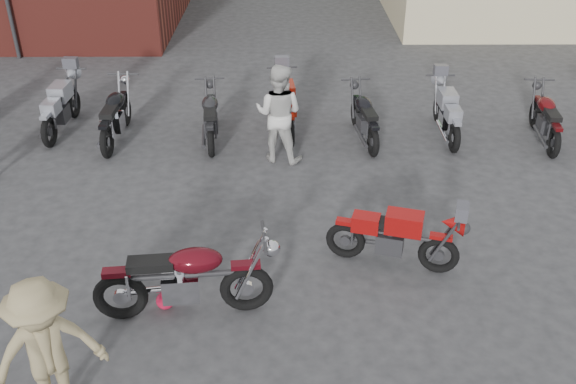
{
  "coord_description": "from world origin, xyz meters",
  "views": [
    {
      "loc": [
        0.24,
        -6.34,
        5.46
      ],
      "look_at": [
        0.28,
        1.42,
        0.9
      ],
      "focal_mm": 40.0,
      "sensor_mm": 36.0,
      "label": 1
    }
  ],
  "objects_px": {
    "person_tan": "(47,354)",
    "row_bike_6": "(447,111)",
    "row_bike_3": "(210,114)",
    "sportbike": "(395,234)",
    "row_bike_5": "(364,115)",
    "row_bike_2": "(115,112)",
    "row_bike_7": "(546,115)",
    "helmet": "(165,300)",
    "person_light": "(279,114)",
    "row_bike_4": "(286,104)",
    "vintage_motorcycle": "(186,274)",
    "row_bike_1": "(60,104)"
  },
  "relations": [
    {
      "from": "row_bike_2",
      "to": "row_bike_6",
      "type": "height_order",
      "value": "row_bike_2"
    },
    {
      "from": "person_light",
      "to": "row_bike_3",
      "type": "distance_m",
      "value": 1.59
    },
    {
      "from": "row_bike_4",
      "to": "row_bike_7",
      "type": "distance_m",
      "value": 4.98
    },
    {
      "from": "person_light",
      "to": "person_tan",
      "type": "relative_size",
      "value": 1.03
    },
    {
      "from": "row_bike_7",
      "to": "person_tan",
      "type": "bearing_deg",
      "value": 136.97
    },
    {
      "from": "person_light",
      "to": "row_bike_6",
      "type": "distance_m",
      "value": 3.42
    },
    {
      "from": "row_bike_6",
      "to": "row_bike_4",
      "type": "bearing_deg",
      "value": 84.69
    },
    {
      "from": "person_tan",
      "to": "row_bike_6",
      "type": "relative_size",
      "value": 0.95
    },
    {
      "from": "vintage_motorcycle",
      "to": "sportbike",
      "type": "bearing_deg",
      "value": 14.65
    },
    {
      "from": "person_light",
      "to": "person_tan",
      "type": "distance_m",
      "value": 6.27
    },
    {
      "from": "helmet",
      "to": "row_bike_2",
      "type": "relative_size",
      "value": 0.12
    },
    {
      "from": "row_bike_5",
      "to": "row_bike_6",
      "type": "xyz_separation_m",
      "value": [
        1.62,
        0.17,
        0.01
      ]
    },
    {
      "from": "helmet",
      "to": "row_bike_5",
      "type": "xyz_separation_m",
      "value": [
        3.06,
        4.94,
        0.42
      ]
    },
    {
      "from": "sportbike",
      "to": "row_bike_6",
      "type": "height_order",
      "value": "row_bike_6"
    },
    {
      "from": "sportbike",
      "to": "person_tan",
      "type": "xyz_separation_m",
      "value": [
        -3.86,
        -2.61,
        0.36
      ]
    },
    {
      "from": "person_light",
      "to": "row_bike_3",
      "type": "xyz_separation_m",
      "value": [
        -1.32,
        0.81,
        -0.36
      ]
    },
    {
      "from": "row_bike_6",
      "to": "person_tan",
      "type": "bearing_deg",
      "value": 140.7
    },
    {
      "from": "vintage_motorcycle",
      "to": "row_bike_4",
      "type": "height_order",
      "value": "vintage_motorcycle"
    },
    {
      "from": "person_tan",
      "to": "row_bike_6",
      "type": "bearing_deg",
      "value": 21.01
    },
    {
      "from": "person_tan",
      "to": "row_bike_3",
      "type": "bearing_deg",
      "value": 51.94
    },
    {
      "from": "vintage_motorcycle",
      "to": "row_bike_5",
      "type": "bearing_deg",
      "value": 55.82
    },
    {
      "from": "helmet",
      "to": "row_bike_7",
      "type": "xyz_separation_m",
      "value": [
        6.52,
        4.87,
        0.42
      ]
    },
    {
      "from": "helmet",
      "to": "row_bike_4",
      "type": "height_order",
      "value": "row_bike_4"
    },
    {
      "from": "helmet",
      "to": "row_bike_6",
      "type": "distance_m",
      "value": 6.95
    },
    {
      "from": "person_light",
      "to": "vintage_motorcycle",
      "type": "bearing_deg",
      "value": 92.97
    },
    {
      "from": "row_bike_6",
      "to": "helmet",
      "type": "bearing_deg",
      "value": 137.07
    },
    {
      "from": "helmet",
      "to": "row_bike_2",
      "type": "height_order",
      "value": "row_bike_2"
    },
    {
      "from": "row_bike_6",
      "to": "row_bike_7",
      "type": "bearing_deg",
      "value": -97.9
    },
    {
      "from": "sportbike",
      "to": "helmet",
      "type": "bearing_deg",
      "value": -147.57
    },
    {
      "from": "sportbike",
      "to": "row_bike_1",
      "type": "xyz_separation_m",
      "value": [
        -5.94,
        4.51,
        0.04
      ]
    },
    {
      "from": "helmet",
      "to": "person_light",
      "type": "relative_size",
      "value": 0.13
    },
    {
      "from": "person_light",
      "to": "row_bike_6",
      "type": "xyz_separation_m",
      "value": [
        3.26,
        0.97,
        -0.37
      ]
    },
    {
      "from": "sportbike",
      "to": "row_bike_2",
      "type": "relative_size",
      "value": 0.9
    },
    {
      "from": "row_bike_1",
      "to": "row_bike_3",
      "type": "bearing_deg",
      "value": -96.01
    },
    {
      "from": "vintage_motorcycle",
      "to": "row_bike_6",
      "type": "relative_size",
      "value": 1.16
    },
    {
      "from": "row_bike_2",
      "to": "row_bike_3",
      "type": "height_order",
      "value": "row_bike_2"
    },
    {
      "from": "helmet",
      "to": "row_bike_1",
      "type": "height_order",
      "value": "row_bike_1"
    },
    {
      "from": "row_bike_3",
      "to": "sportbike",
      "type": "bearing_deg",
      "value": -149.38
    },
    {
      "from": "row_bike_2",
      "to": "row_bike_4",
      "type": "height_order",
      "value": "row_bike_2"
    },
    {
      "from": "row_bike_4",
      "to": "row_bike_6",
      "type": "relative_size",
      "value": 1.06
    },
    {
      "from": "sportbike",
      "to": "row_bike_4",
      "type": "height_order",
      "value": "row_bike_4"
    },
    {
      "from": "helmet",
      "to": "row_bike_2",
      "type": "bearing_deg",
      "value": 108.98
    },
    {
      "from": "person_light",
      "to": "row_bike_5",
      "type": "xyz_separation_m",
      "value": [
        1.63,
        0.8,
        -0.37
      ]
    },
    {
      "from": "row_bike_2",
      "to": "row_bike_7",
      "type": "relative_size",
      "value": 1.08
    },
    {
      "from": "person_tan",
      "to": "row_bike_7",
      "type": "bearing_deg",
      "value": 11.79
    },
    {
      "from": "row_bike_2",
      "to": "row_bike_6",
      "type": "relative_size",
      "value": 1.07
    },
    {
      "from": "vintage_motorcycle",
      "to": "row_bike_5",
      "type": "xyz_separation_m",
      "value": [
        2.74,
        5.06,
        -0.09
      ]
    },
    {
      "from": "sportbike",
      "to": "row_bike_2",
      "type": "bearing_deg",
      "value": 155.41
    },
    {
      "from": "person_light",
      "to": "row_bike_2",
      "type": "height_order",
      "value": "person_light"
    },
    {
      "from": "sportbike",
      "to": "row_bike_6",
      "type": "xyz_separation_m",
      "value": [
        1.64,
        4.22,
        0.02
      ]
    }
  ]
}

